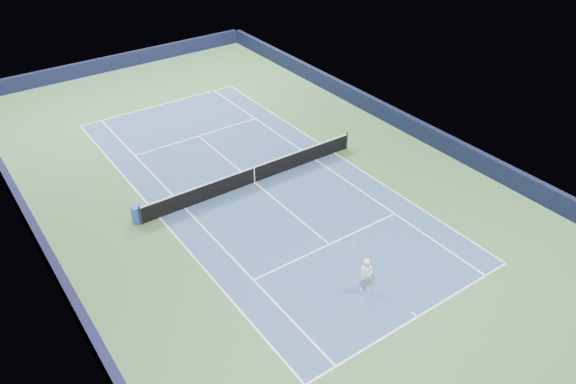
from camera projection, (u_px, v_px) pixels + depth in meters
ground at (255, 182)px, 29.98m from camera, size 40.00×40.00×0.00m
wall_far at (116, 62)px, 43.12m from camera, size 22.00×0.35×1.10m
wall_right at (401, 121)px, 34.86m from camera, size 0.35×40.00×1.10m
wall_left at (45, 250)px, 24.49m from camera, size 0.35×40.00×1.10m
court_surface at (255, 182)px, 29.98m from camera, size 10.97×23.77×0.01m
baseline_far at (161, 105)px, 38.04m from camera, size 10.97×0.08×0.00m
baseline_near at (417, 317)px, 21.92m from camera, size 10.97×0.08×0.00m
sideline_doubles_right at (334, 153)px, 32.61m from camera, size 0.08×23.77×0.00m
sideline_doubles_left at (160, 218)px, 27.35m from camera, size 0.08×23.77×0.00m
sideline_singles_right at (315, 160)px, 31.95m from camera, size 0.08×23.77×0.00m
sideline_singles_left at (185, 208)px, 28.01m from camera, size 0.08×23.77×0.00m
service_line_far at (198, 136)px, 34.32m from camera, size 8.23×0.08×0.00m
service_line_near at (330, 244)px, 25.64m from camera, size 8.23×0.08×0.00m
center_service_line at (255, 182)px, 29.98m from camera, size 0.08×12.80×0.00m
center_mark_far at (162, 105)px, 37.93m from camera, size 0.08×0.30×0.00m
center_mark_near at (415, 315)px, 22.02m from camera, size 0.08×0.30×0.00m
tennis_net at (254, 174)px, 29.70m from camera, size 12.90×0.10×1.07m
sponsor_cube at (138, 214)px, 26.86m from camera, size 0.64×0.58×0.89m
tennis_player at (366, 275)px, 22.75m from camera, size 0.80×1.31×1.64m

